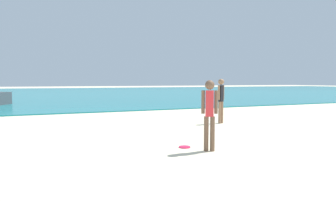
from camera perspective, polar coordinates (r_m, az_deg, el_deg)
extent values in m
plane|color=beige|center=(5.18, 26.88, -15.29)|extent=(200.00, 200.00, 0.00)
cube|color=teal|center=(46.18, -18.34, 1.53)|extent=(160.00, 60.00, 0.06)
cylinder|color=brown|center=(7.26, 7.22, -6.15)|extent=(0.11, 0.11, 0.82)
cylinder|color=brown|center=(7.26, 8.38, -6.16)|extent=(0.11, 0.11, 0.82)
cube|color=red|center=(7.17, 7.85, -0.47)|extent=(0.22, 0.19, 0.62)
sphere|color=brown|center=(7.15, 7.88, 3.02)|extent=(0.22, 0.22, 0.22)
cylinder|color=brown|center=(7.17, 6.64, -0.19)|extent=(0.08, 0.08, 0.55)
cylinder|color=brown|center=(7.17, 9.07, -0.21)|extent=(0.08, 0.08, 0.55)
cylinder|color=#E51E4C|center=(7.65, 3.15, -8.67)|extent=(0.29, 0.29, 0.03)
cylinder|color=#936B4C|center=(12.02, 9.74, -2.17)|extent=(0.11, 0.11, 0.86)
cylinder|color=#936B4C|center=(12.15, 10.12, -2.11)|extent=(0.11, 0.11, 0.86)
cube|color=black|center=(12.03, 9.97, 1.43)|extent=(0.23, 0.19, 0.64)
sphere|color=#936B4C|center=(12.02, 10.00, 3.60)|extent=(0.23, 0.23, 0.23)
cylinder|color=#936B4C|center=(11.90, 9.57, 1.58)|extent=(0.09, 0.09, 0.57)
cylinder|color=#936B4C|center=(12.17, 10.37, 1.62)|extent=(0.09, 0.09, 0.57)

